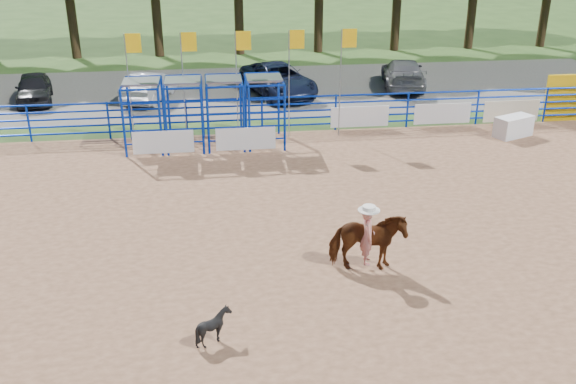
{
  "coord_description": "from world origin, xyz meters",
  "views": [
    {
      "loc": [
        -2.05,
        -14.67,
        8.2
      ],
      "look_at": [
        -0.08,
        1.0,
        1.3
      ],
      "focal_mm": 40.0,
      "sensor_mm": 36.0,
      "label": 1
    }
  ],
  "objects_px": {
    "car_c": "(278,80)",
    "car_d": "(403,73)",
    "car_a": "(34,88)",
    "horse_and_rider": "(367,238)",
    "calf": "(214,326)",
    "announcer_table": "(513,126)",
    "car_b": "(150,86)"
  },
  "relations": [
    {
      "from": "car_c",
      "to": "horse_and_rider",
      "type": "bearing_deg",
      "value": -105.22
    },
    {
      "from": "horse_and_rider",
      "to": "car_a",
      "type": "relative_size",
      "value": 0.64
    },
    {
      "from": "horse_and_rider",
      "to": "car_a",
      "type": "height_order",
      "value": "horse_and_rider"
    },
    {
      "from": "announcer_table",
      "to": "car_a",
      "type": "height_order",
      "value": "car_a"
    },
    {
      "from": "calf",
      "to": "car_d",
      "type": "relative_size",
      "value": 0.16
    },
    {
      "from": "announcer_table",
      "to": "car_b",
      "type": "xyz_separation_m",
      "value": [
        -14.68,
        7.35,
        0.25
      ]
    },
    {
      "from": "car_c",
      "to": "car_d",
      "type": "xyz_separation_m",
      "value": [
        6.45,
        0.65,
        -0.03
      ]
    },
    {
      "from": "car_b",
      "to": "announcer_table",
      "type": "bearing_deg",
      "value": 170.44
    },
    {
      "from": "horse_and_rider",
      "to": "announcer_table",
      "type": "bearing_deg",
      "value": 48.89
    },
    {
      "from": "horse_and_rider",
      "to": "car_d",
      "type": "bearing_deg",
      "value": 70.78
    },
    {
      "from": "announcer_table",
      "to": "horse_and_rider",
      "type": "distance_m",
      "value": 12.53
    },
    {
      "from": "announcer_table",
      "to": "horse_and_rider",
      "type": "bearing_deg",
      "value": -131.11
    },
    {
      "from": "horse_and_rider",
      "to": "car_a",
      "type": "bearing_deg",
      "value": 124.61
    },
    {
      "from": "car_d",
      "to": "car_c",
      "type": "bearing_deg",
      "value": 16.78
    },
    {
      "from": "car_b",
      "to": "car_c",
      "type": "distance_m",
      "value": 6.15
    },
    {
      "from": "calf",
      "to": "car_b",
      "type": "height_order",
      "value": "car_b"
    },
    {
      "from": "car_a",
      "to": "car_c",
      "type": "height_order",
      "value": "car_c"
    },
    {
      "from": "horse_and_rider",
      "to": "calf",
      "type": "height_order",
      "value": "horse_and_rider"
    },
    {
      "from": "calf",
      "to": "car_b",
      "type": "distance_m",
      "value": 19.44
    },
    {
      "from": "announcer_table",
      "to": "calf",
      "type": "distance_m",
      "value": 16.94
    },
    {
      "from": "car_a",
      "to": "car_c",
      "type": "xyz_separation_m",
      "value": [
        11.5,
        -0.12,
        0.08
      ]
    },
    {
      "from": "car_b",
      "to": "calf",
      "type": "bearing_deg",
      "value": 114.84
    },
    {
      "from": "horse_and_rider",
      "to": "car_c",
      "type": "height_order",
      "value": "horse_and_rider"
    },
    {
      "from": "horse_and_rider",
      "to": "car_b",
      "type": "height_order",
      "value": "horse_and_rider"
    },
    {
      "from": "announcer_table",
      "to": "car_b",
      "type": "bearing_deg",
      "value": 153.41
    },
    {
      "from": "horse_and_rider",
      "to": "car_d",
      "type": "distance_m",
      "value": 18.67
    },
    {
      "from": "car_a",
      "to": "car_b",
      "type": "bearing_deg",
      "value": -14.26
    },
    {
      "from": "car_a",
      "to": "car_d",
      "type": "relative_size",
      "value": 0.79
    },
    {
      "from": "car_c",
      "to": "car_d",
      "type": "distance_m",
      "value": 6.48
    },
    {
      "from": "horse_and_rider",
      "to": "car_d",
      "type": "relative_size",
      "value": 0.51
    },
    {
      "from": "car_a",
      "to": "car_d",
      "type": "bearing_deg",
      "value": -9.11
    },
    {
      "from": "car_a",
      "to": "car_c",
      "type": "relative_size",
      "value": 0.73
    }
  ]
}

